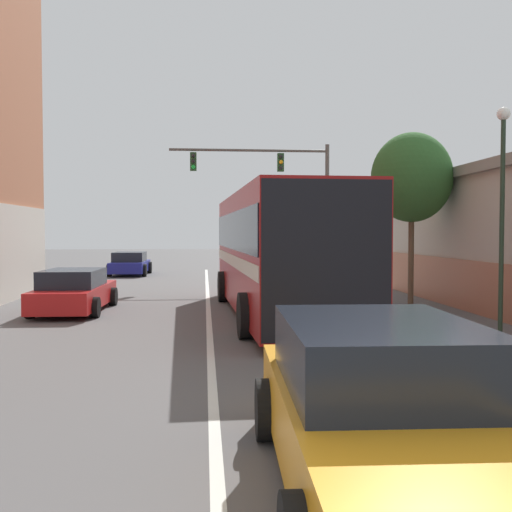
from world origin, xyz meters
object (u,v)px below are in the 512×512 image
at_px(parked_car_left_near, 74,291).
at_px(parked_car_left_mid, 130,264).
at_px(traffic_signal_gantry, 281,183).
at_px(street_tree_near, 412,178).
at_px(hatchback_foreground, 384,412).
at_px(street_lamp, 502,216).
at_px(bus, 278,248).

height_order(parked_car_left_near, parked_car_left_mid, parked_car_left_mid).
distance_m(traffic_signal_gantry, street_tree_near, 8.96).
distance_m(hatchback_foreground, parked_car_left_mid, 27.79).
xyz_separation_m(hatchback_foreground, parked_car_left_near, (-5.31, 12.45, -0.12)).
bearing_deg(street_lamp, bus, 137.27).
relative_size(parked_car_left_mid, traffic_signal_gantry, 0.58).
relative_size(parked_car_left_near, traffic_signal_gantry, 0.62).
height_order(parked_car_left_mid, street_lamp, street_lamp).
xyz_separation_m(parked_car_left_mid, street_tree_near, (10.35, -14.28, 3.37)).
bearing_deg(parked_car_left_near, hatchback_foreground, -155.53).
height_order(traffic_signal_gantry, street_tree_near, traffic_signal_gantry).
relative_size(parked_car_left_near, street_lamp, 0.89).
distance_m(bus, parked_car_left_near, 6.02).
relative_size(bus, parked_car_left_mid, 2.70).
bearing_deg(bus, parked_car_left_mid, 18.08).
bearing_deg(parked_car_left_near, bus, -101.44).
height_order(hatchback_foreground, traffic_signal_gantry, traffic_signal_gantry).
distance_m(street_lamp, street_tree_near, 5.94).
distance_m(bus, street_tree_near, 5.18).
relative_size(bus, street_tree_near, 2.09).
height_order(bus, traffic_signal_gantry, traffic_signal_gantry).
bearing_deg(hatchback_foreground, bus, -0.42).
relative_size(traffic_signal_gantry, street_lamp, 1.44).
bearing_deg(street_tree_near, bus, -157.57).
xyz_separation_m(bus, parked_car_left_near, (-5.74, 1.31, -1.28)).
relative_size(parked_car_left_mid, street_lamp, 0.84).
distance_m(hatchback_foreground, parked_car_left_near, 13.53).
bearing_deg(street_lamp, hatchback_foreground, -123.54).
height_order(hatchback_foreground, street_tree_near, street_tree_near).
bearing_deg(bus, street_tree_near, -69.83).
relative_size(street_lamp, street_tree_near, 0.92).
bearing_deg(street_tree_near, street_lamp, -90.69).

